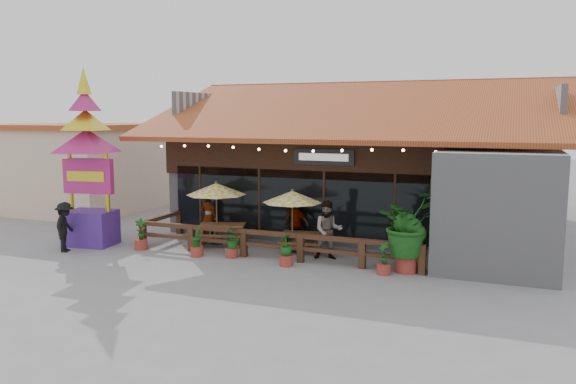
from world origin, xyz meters
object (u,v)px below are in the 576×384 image
at_px(umbrella_left, 216,189).
at_px(picnic_table_right, 302,239).
at_px(thai_sign_tower, 87,146).
at_px(umbrella_right, 292,197).
at_px(picnic_table_left, 222,231).
at_px(tropical_plant, 407,226).
at_px(pedestrian, 65,227).

distance_m(umbrella_left, picnic_table_right, 3.63).
height_order(umbrella_left, thai_sign_tower, thai_sign_tower).
height_order(umbrella_right, thai_sign_tower, thai_sign_tower).
distance_m(umbrella_right, thai_sign_tower, 7.52).
relative_size(umbrella_right, picnic_table_left, 1.32).
relative_size(umbrella_left, tropical_plant, 1.11).
xyz_separation_m(picnic_table_left, tropical_plant, (6.78, -1.15, 0.89)).
xyz_separation_m(picnic_table_left, pedestrian, (-4.52, -2.87, 0.34)).
relative_size(tropical_plant, pedestrian, 1.44).
xyz_separation_m(umbrella_left, tropical_plant, (7.02, -1.18, -0.60)).
xyz_separation_m(umbrella_right, pedestrian, (-7.23, -2.84, -1.04)).
bearing_deg(umbrella_left, thai_sign_tower, -157.13).
xyz_separation_m(picnic_table_right, tropical_plant, (3.74, -1.23, 0.96)).
distance_m(umbrella_left, tropical_plant, 7.15).
relative_size(umbrella_left, picnic_table_right, 1.78).
height_order(picnic_table_left, picnic_table_right, picnic_table_left).
relative_size(umbrella_left, pedestrian, 1.59).
bearing_deg(thai_sign_tower, picnic_table_right, 13.64).
height_order(umbrella_left, tropical_plant, tropical_plant).
distance_m(thai_sign_tower, pedestrian, 2.95).
bearing_deg(thai_sign_tower, tropical_plant, 2.98).
distance_m(picnic_table_left, pedestrian, 5.37).
bearing_deg(tropical_plant, picnic_table_right, 161.84).
relative_size(umbrella_left, umbrella_right, 1.06).
bearing_deg(picnic_table_right, umbrella_left, -179.18).
bearing_deg(umbrella_left, umbrella_right, -1.32).
bearing_deg(pedestrian, picnic_table_right, -91.53).
distance_m(picnic_table_right, tropical_plant, 4.05).
xyz_separation_m(umbrella_left, umbrella_right, (2.95, -0.07, -0.12)).
relative_size(picnic_table_left, pedestrian, 1.14).
xyz_separation_m(tropical_plant, pedestrian, (-11.30, -1.73, -0.55)).
bearing_deg(tropical_plant, picnic_table_left, 170.39).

